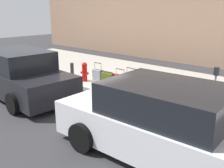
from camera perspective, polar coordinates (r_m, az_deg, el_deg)
The scene contains 14 objects.
ground_plane at distance 9.58m, azimuth -6.17°, elevation -1.47°, with size 40.00×40.00×0.00m, color #333335.
sidewalk_curb at distance 11.30m, azimuth 3.32°, elevation 1.71°, with size 18.00×5.00×0.14m, color #ADA89E.
suitcase_maroon_0 at distance 7.91m, azimuth 14.07°, elevation -2.74°, with size 0.49×0.24×0.79m.
suitcase_black_1 at distance 8.11m, azimuth 10.46°, elevation -1.26°, with size 0.48×0.22×0.92m.
suitcase_navy_2 at distance 8.39m, azimuth 7.33°, elevation -1.13°, with size 0.40×0.26×0.78m.
suitcase_teal_3 at distance 8.63m, azimuth 4.28°, elevation -0.01°, with size 0.50×0.24×0.91m.
suitcase_red_4 at distance 9.04m, azimuth 1.79°, elevation 0.29°, with size 0.45×0.21×0.78m.
suitcase_olive_5 at distance 9.37m, azimuth -0.86°, elevation 0.86°, with size 0.49×0.27×0.60m.
suitcase_silver_6 at distance 9.71m, azimuth -3.11°, elevation 1.52°, with size 0.39×0.25×0.86m.
fire_hydrant at distance 10.23m, azimuth -6.09°, elevation 2.80°, with size 0.39×0.21×0.77m.
bollard_post at distance 10.59m, azimuth -8.82°, elevation 2.82°, with size 0.14×0.14×0.68m, color #333338.
parking_meter at distance 7.51m, azimuth 21.85°, elevation 0.13°, with size 0.12×0.09×1.27m.
parked_car_white_0 at distance 5.26m, azimuth 11.77°, elevation -8.56°, with size 4.65×2.24×1.53m.
parked_car_charcoal_1 at distance 9.38m, azimuth -19.95°, elevation 1.97°, with size 4.81×2.20×1.58m.
Camera 1 is at (-6.87, 6.02, 2.90)m, focal length 41.29 mm.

